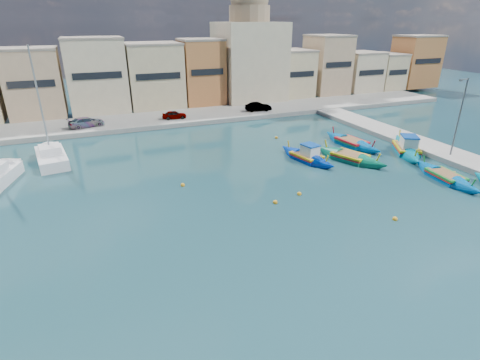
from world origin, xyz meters
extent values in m
plane|color=#123538|center=(0.00, 0.00, 0.00)|extent=(160.00, 160.00, 0.00)
cube|color=gray|center=(0.00, 32.00, 0.30)|extent=(80.00, 8.00, 0.60)
cube|color=tan|center=(-21.91, 39.16, 4.97)|extent=(6.90, 6.32, 8.74)
cube|color=gray|center=(-21.91, 39.16, 9.49)|extent=(7.03, 6.44, 0.30)
cube|color=black|center=(-21.91, 35.95, 5.41)|extent=(5.52, 0.10, 0.90)
cube|color=beige|center=(-13.86, 39.12, 5.55)|extent=(7.88, 6.24, 9.89)
cube|color=gray|center=(-13.86, 39.12, 10.64)|extent=(8.04, 6.37, 0.30)
cube|color=black|center=(-13.86, 35.95, 6.04)|extent=(6.30, 0.10, 0.90)
cube|color=#C5B388|center=(-5.74, 39.72, 5.09)|extent=(7.88, 7.44, 8.99)
cube|color=gray|center=(-5.74, 39.72, 9.74)|extent=(8.04, 7.59, 0.30)
cube|color=black|center=(-5.74, 35.95, 5.54)|extent=(6.30, 0.10, 0.90)
cube|color=#C1743C|center=(1.54, 39.07, 5.31)|extent=(6.17, 6.13, 9.43)
cube|color=gray|center=(1.54, 39.07, 10.18)|extent=(6.29, 6.26, 0.30)
cube|color=black|center=(1.54, 35.95, 5.78)|extent=(4.93, 0.10, 0.90)
cube|color=tan|center=(9.05, 39.85, 3.63)|extent=(7.31, 7.69, 6.05)
cube|color=gray|center=(9.05, 39.85, 6.80)|extent=(7.46, 7.85, 0.30)
cube|color=black|center=(9.05, 35.95, 3.93)|extent=(5.85, 0.10, 0.90)
cube|color=#C5B388|center=(17.02, 39.65, 4.31)|extent=(7.54, 7.30, 7.41)
cube|color=gray|center=(17.02, 39.65, 8.16)|extent=(7.69, 7.45, 0.30)
cube|color=black|center=(17.02, 35.95, 4.68)|extent=(6.03, 0.10, 0.90)
cube|color=tan|center=(24.93, 39.49, 5.42)|extent=(6.36, 6.97, 9.63)
cube|color=gray|center=(24.93, 39.49, 10.38)|extent=(6.48, 7.11, 0.30)
cube|color=black|center=(24.93, 35.95, 5.90)|extent=(5.09, 0.10, 0.90)
cube|color=beige|center=(32.15, 39.35, 3.93)|extent=(6.63, 6.70, 6.65)
cube|color=gray|center=(32.15, 39.35, 7.40)|extent=(6.76, 6.83, 0.30)
cube|color=black|center=(32.15, 35.95, 4.26)|extent=(5.30, 0.10, 0.90)
cube|color=#C5B388|center=(38.26, 39.75, 3.70)|extent=(5.08, 7.51, 6.20)
cube|color=gray|center=(38.26, 39.75, 6.95)|extent=(5.18, 7.66, 0.30)
cube|color=black|center=(38.26, 35.95, 4.01)|extent=(4.06, 0.10, 0.90)
cube|color=#C1743C|center=(45.15, 39.00, 5.27)|extent=(7.79, 6.00, 9.33)
cube|color=gray|center=(45.15, 39.00, 10.08)|extent=(7.95, 6.12, 0.30)
cube|color=black|center=(45.15, 35.95, 5.73)|extent=(6.23, 0.10, 0.90)
cube|color=beige|center=(10.00, 40.00, 6.60)|extent=(10.00, 10.00, 12.00)
cylinder|color=#9E8466|center=(10.00, 40.00, 13.80)|extent=(6.40, 6.40, 2.40)
cylinder|color=#595B60|center=(17.50, 6.00, 4.00)|extent=(0.16, 0.16, 8.00)
cylinder|color=#595B60|center=(17.10, 6.00, 7.90)|extent=(1.00, 0.10, 0.10)
cube|color=#595B60|center=(16.60, 6.00, 7.85)|extent=(0.35, 0.15, 0.18)
imported|color=#4C1919|center=(-5.03, 30.50, 1.15)|extent=(3.36, 1.73, 1.09)
imported|color=#4C1919|center=(7.46, 30.50, 1.22)|extent=(3.93, 1.80, 1.25)
imported|color=#4C1919|center=(-16.14, 30.50, 1.22)|extent=(4.56, 2.75, 1.24)
cube|color=#007696|center=(15.00, 9.31, 0.21)|extent=(3.67, 4.22, 1.03)
cone|color=#007696|center=(16.57, 11.92, 0.26)|extent=(3.51, 3.96, 2.64)
cone|color=#007696|center=(13.43, 6.70, 0.26)|extent=(3.51, 3.96, 2.64)
cube|color=yellow|center=(15.00, 9.31, 0.64)|extent=(3.84, 4.44, 0.19)
cube|color=red|center=(15.00, 9.31, 0.45)|extent=(3.79, 4.33, 0.10)
cube|color=olive|center=(15.00, 9.31, 0.72)|extent=(3.23, 3.77, 0.06)
cylinder|color=yellow|center=(16.73, 12.18, 0.93)|extent=(0.38, 0.49, 1.12)
cylinder|color=yellow|center=(13.27, 6.44, 0.93)|extent=(0.38, 0.49, 1.12)
cube|color=white|center=(14.72, 8.85, 1.29)|extent=(2.20, 2.35, 1.13)
cube|color=#0F47A5|center=(14.72, 8.85, 1.92)|extent=(2.34, 2.51, 0.12)
cube|color=#0030AA|center=(3.92, 11.19, 0.19)|extent=(2.44, 3.28, 0.93)
cone|color=#0030AA|center=(3.40, 13.58, 0.23)|extent=(2.40, 3.08, 2.31)
cone|color=#0030AA|center=(4.45, 8.80, 0.23)|extent=(2.40, 3.08, 2.31)
cube|color=gold|center=(3.92, 11.19, 0.57)|extent=(2.55, 3.45, 0.17)
cube|color=red|center=(3.92, 11.19, 0.41)|extent=(2.55, 3.35, 0.09)
cube|color=olive|center=(3.92, 11.19, 0.65)|extent=(2.11, 2.96, 0.06)
cylinder|color=gold|center=(3.34, 13.81, 0.83)|extent=(0.22, 0.46, 1.01)
cylinder|color=gold|center=(4.50, 8.57, 0.83)|extent=(0.22, 0.46, 1.01)
cube|color=white|center=(4.01, 10.77, 1.16)|extent=(1.59, 1.75, 1.02)
cube|color=#0F47A5|center=(4.01, 10.77, 1.72)|extent=(1.68, 1.87, 0.11)
cube|color=#005AA2|center=(11.08, 13.37, 0.20)|extent=(2.40, 3.54, 1.01)
cone|color=#005AA2|center=(10.74, 16.10, 0.25)|extent=(2.37, 3.30, 2.54)
cone|color=#005AA2|center=(11.41, 10.64, 0.25)|extent=(2.37, 3.30, 2.54)
cube|color=red|center=(11.08, 13.37, 0.62)|extent=(2.51, 3.73, 0.18)
cube|color=#197F33|center=(11.08, 13.37, 0.44)|extent=(2.51, 3.62, 0.10)
cube|color=olive|center=(11.08, 13.37, 0.70)|extent=(2.07, 3.21, 0.06)
cylinder|color=red|center=(10.71, 16.37, 0.91)|extent=(0.20, 0.49, 1.10)
cylinder|color=red|center=(11.44, 10.37, 0.91)|extent=(0.20, 0.49, 1.10)
cube|color=#0A6D50|center=(7.89, 9.45, 0.21)|extent=(3.10, 3.70, 1.04)
cone|color=#0A6D50|center=(6.93, 11.88, 0.26)|extent=(3.03, 3.52, 2.58)
cone|color=#0A6D50|center=(8.86, 7.03, 0.26)|extent=(3.03, 3.52, 2.58)
cube|color=yellow|center=(7.89, 9.45, 0.65)|extent=(3.24, 3.89, 0.19)
cube|color=red|center=(7.89, 9.45, 0.46)|extent=(3.22, 3.80, 0.10)
cube|color=olive|center=(7.89, 9.45, 0.73)|extent=(2.71, 3.32, 0.06)
cylinder|color=yellow|center=(6.84, 12.12, 0.94)|extent=(0.32, 0.51, 1.14)
cylinder|color=yellow|center=(8.95, 6.79, 0.94)|extent=(0.32, 0.51, 1.14)
cube|color=#005DAB|center=(12.63, 2.27, 0.18)|extent=(2.20, 3.31, 0.91)
cone|color=#005DAB|center=(12.96, 4.82, 0.23)|extent=(2.17, 3.07, 2.31)
cone|color=#005DAB|center=(12.31, -0.27, 0.23)|extent=(2.17, 3.07, 2.31)
cube|color=#1A832C|center=(12.63, 2.27, 0.56)|extent=(2.29, 3.49, 0.16)
cube|color=red|center=(12.63, 2.27, 0.40)|extent=(2.30, 3.38, 0.09)
cube|color=olive|center=(12.63, 2.27, 0.64)|extent=(1.89, 2.99, 0.05)
cylinder|color=#1A832C|center=(12.99, 5.07, 0.82)|extent=(0.18, 0.44, 0.99)
cylinder|color=#1A832C|center=(12.27, -0.52, 0.82)|extent=(0.18, 0.44, 0.99)
cube|color=white|center=(-19.64, 19.81, 0.37)|extent=(3.39, 6.51, 1.36)
cone|color=white|center=(-20.23, 23.76, 0.37)|extent=(3.00, 3.88, 2.51)
cube|color=white|center=(-19.64, 19.81, 1.41)|extent=(2.18, 2.47, 0.73)
cylinder|color=#999EA3|center=(-19.71, 20.25, 5.74)|extent=(0.17, 0.17, 10.44)
cone|color=white|center=(-22.94, 19.62, 0.36)|extent=(3.28, 3.87, 2.50)
sphere|color=#FFA81A|center=(-3.30, 3.80, 0.08)|extent=(0.36, 0.36, 0.36)
sphere|color=#FFA81A|center=(-0.82, 4.42, 0.08)|extent=(0.36, 0.36, 0.36)
sphere|color=#FFA81A|center=(4.57, 18.96, 0.08)|extent=(0.36, 0.36, 0.36)
sphere|color=#FFA81A|center=(-9.11, 9.66, 0.08)|extent=(0.36, 0.36, 0.36)
sphere|color=#FFA81A|center=(14.56, 2.98, 0.08)|extent=(0.36, 0.36, 0.36)
sphere|color=#FFA81A|center=(3.35, -1.69, 0.08)|extent=(0.36, 0.36, 0.36)
camera|label=1|loc=(-15.44, -19.01, 13.04)|focal=28.00mm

